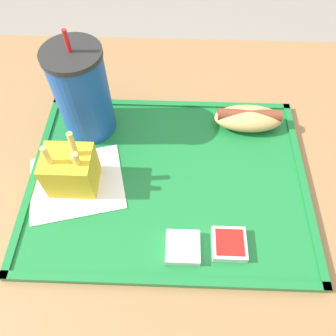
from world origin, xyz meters
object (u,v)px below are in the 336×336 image
object	(u,v)px
soda_cup	(82,93)
sauce_cup_mayo	(183,247)
fries_carton	(71,171)
sauce_cup_ketchup	(229,244)
hot_dog_far	(249,118)

from	to	relation	value
soda_cup	sauce_cup_mayo	size ratio (longest dim) A/B	4.01
fries_carton	sauce_cup_mayo	xyz separation A→B (m)	(0.18, -0.11, -0.03)
soda_cup	fries_carton	size ratio (longest dim) A/B	1.70
soda_cup	fries_carton	bearing A→B (deg)	-92.39
soda_cup	fries_carton	xyz separation A→B (m)	(-0.01, -0.13, -0.04)
sauce_cup_mayo	sauce_cup_ketchup	xyz separation A→B (m)	(0.07, 0.01, 0.00)
hot_dog_far	sauce_cup_mayo	xyz separation A→B (m)	(-0.12, -0.24, -0.01)
fries_carton	sauce_cup_ketchup	distance (m)	0.27
fries_carton	sauce_cup_mayo	world-z (taller)	fries_carton
sauce_cup_ketchup	fries_carton	bearing A→B (deg)	158.28
soda_cup	hot_dog_far	size ratio (longest dim) A/B	1.61
soda_cup	sauce_cup_mayo	xyz separation A→B (m)	(0.17, -0.23, -0.08)
soda_cup	sauce_cup_mayo	bearing A→B (deg)	-53.39
soda_cup	sauce_cup_mayo	distance (m)	0.30
hot_dog_far	sauce_cup_mayo	bearing A→B (deg)	-115.72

